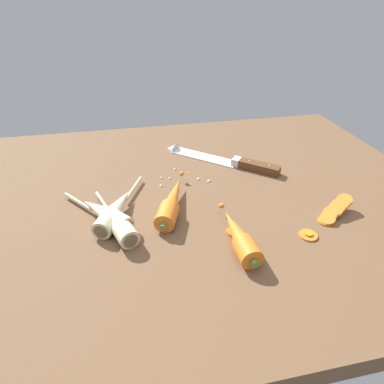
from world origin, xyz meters
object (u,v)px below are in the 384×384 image
Objects in this scene: whole_carrot_second at (239,236)px; parsnip_mid_right at (116,210)px; carrot_slice_stack at (335,210)px; whole_carrot at (172,202)px; carrot_slice_stray_near at (234,231)px; carrot_slice_stray_mid at (308,235)px; chefs_knife at (217,159)px; parsnip_mid_left at (105,214)px; parsnip_front at (118,222)px.

whole_carrot_second is 0.85× the size of parsnip_mid_right.
parsnip_mid_right is 46.69cm from carrot_slice_stack.
whole_carrot_second is at bearing -52.72° from whole_carrot.
carrot_slice_stray_mid is (14.03, -4.06, 0.00)cm from carrot_slice_stray_near.
carrot_slice_stack is at bearing -15.19° from whole_carrot.
chefs_knife is at bearing 104.33° from carrot_slice_stray_mid.
whole_carrot is at bearing 136.96° from carrot_slice_stray_near.
parsnip_mid_left is at bearing -143.88° from chefs_knife.
parsnip_mid_right is (-28.11, -21.36, 1.33)cm from chefs_knife.
whole_carrot is 35.08cm from carrot_slice_stack.
carrot_slice_stack is (23.22, 4.77, -0.75)cm from whole_carrot_second.
parsnip_mid_right is at bearing 157.06° from carrot_slice_stray_near.
carrot_slice_stray_mid is (8.99, -35.19, -0.29)cm from chefs_knife.
whole_carrot is 0.97× the size of parsnip_mid_right.
parsnip_mid_right reaches higher than carrot_slice_stray_mid.
chefs_knife reaches higher than carrot_slice_stray_mid.
parsnip_mid_left and parsnip_mid_right have the same top height.
whole_carrot is 1.14× the size of whole_carrot_second.
parsnip_front is at bearing 166.26° from carrot_slice_stray_near.
whole_carrot is 15.20cm from carrot_slice_stray_near.
parsnip_mid_left is (-24.96, 12.58, -0.12)cm from whole_carrot_second.
carrot_slice_stray_near is (11.04, -10.31, -1.74)cm from whole_carrot.
whole_carrot_second is 23.72cm from carrot_slice_stack.
parsnip_mid_left is (-30.42, -22.20, 1.33)cm from chefs_knife.
carrot_slice_stack reaches higher than carrot_slice_stray_near.
carrot_slice_stray_near is at bearing 163.85° from carrot_slice_stray_mid.
parsnip_mid_left is at bearing -160.17° from parsnip_mid_right.
carrot_slice_stray_mid is at bearing -20.44° from parsnip_mid_right.
chefs_knife is at bearing 37.23° from parsnip_mid_right.
whole_carrot is 28.95cm from carrot_slice_stray_mid.
parsnip_front reaches higher than chefs_knife.
whole_carrot reaches higher than parsnip_mid_left.
chefs_knife is 35.23cm from whole_carrot_second.
carrot_slice_stray_near is at bearing -99.20° from chefs_knife.
carrot_slice_stack is (45.88, -8.64, -0.63)cm from parsnip_mid_right.
chefs_knife is 35.33cm from parsnip_mid_right.
whole_carrot_second is 27.95cm from parsnip_mid_left.
parsnip_front is at bearing 174.43° from carrot_slice_stack.
parsnip_front reaches higher than carrot_slice_stray_mid.
whole_carrot reaches higher than chefs_knife.
parsnip_mid_left is at bearing 127.77° from parsnip_front.
whole_carrot is (-16.08, -20.82, 1.45)cm from chefs_knife.
chefs_knife is 2.96× the size of carrot_slice_stack.
chefs_knife is 1.30× the size of parsnip_mid_right.
parsnip_mid_right is at bearing -142.77° from chefs_knife.
carrot_slice_stack is (17.77, -30.01, 0.70)cm from chefs_knife.
whole_carrot and whole_carrot_second have the same top height.
parsnip_mid_left is 41.53cm from carrot_slice_stray_mid.
parsnip_front is at bearing -52.23° from parsnip_mid_left.
carrot_slice_stray_near is (-5.04, -31.13, -0.29)cm from chefs_knife.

